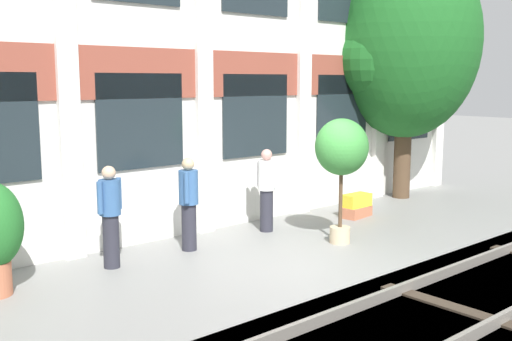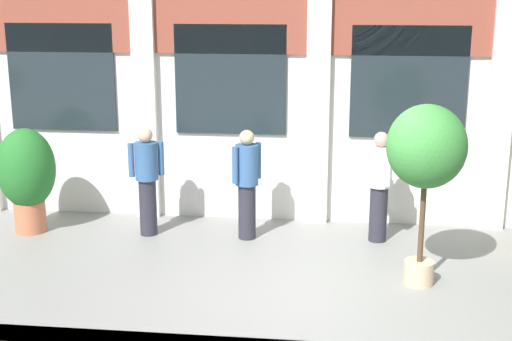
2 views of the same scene
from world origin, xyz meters
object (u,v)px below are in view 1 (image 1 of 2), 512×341
at_px(potted_plant_square_trough, 357,206).
at_px(potted_plant_terracotta_small, 342,151).
at_px(resident_near_plants, 110,213).
at_px(resident_by_doorway, 267,188).
at_px(resident_watching_tracks, 189,201).
at_px(broadleaf_tree, 406,46).

bearing_deg(potted_plant_square_trough, potted_plant_terracotta_small, -148.18).
bearing_deg(resident_near_plants, potted_plant_square_trough, 66.32).
relative_size(potted_plant_square_trough, resident_by_doorway, 0.47).
distance_m(potted_plant_terracotta_small, potted_plant_square_trough, 2.67).
distance_m(potted_plant_square_trough, resident_watching_tracks, 4.32).
relative_size(potted_plant_square_trough, resident_watching_tracks, 0.47).
xyz_separation_m(potted_plant_terracotta_small, resident_by_doorway, (-0.44, 1.54, -0.83)).
relative_size(resident_by_doorway, resident_near_plants, 1.00).
xyz_separation_m(potted_plant_square_trough, resident_watching_tracks, (-4.27, 0.25, 0.64)).
xyz_separation_m(broadleaf_tree, resident_by_doorway, (-4.93, -0.32, -2.94)).
bearing_deg(resident_by_doorway, resident_watching_tracks, -23.00).
relative_size(potted_plant_square_trough, resident_near_plants, 0.47).
bearing_deg(potted_plant_terracotta_small, resident_by_doorway, 106.11).
height_order(resident_by_doorway, resident_near_plants, resident_near_plants).
xyz_separation_m(potted_plant_terracotta_small, resident_watching_tracks, (-2.38, 1.42, -0.82)).
bearing_deg(resident_near_plants, broadleaf_tree, 71.76).
bearing_deg(resident_near_plants, resident_by_doorway, 70.69).
height_order(broadleaf_tree, resident_watching_tracks, broadleaf_tree).
bearing_deg(resident_by_doorway, resident_near_plants, -24.35).
relative_size(broadleaf_tree, resident_near_plants, 3.84).
xyz_separation_m(broadleaf_tree, potted_plant_terracotta_small, (-4.49, -1.86, -2.11)).
distance_m(broadleaf_tree, resident_watching_tracks, 7.48).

